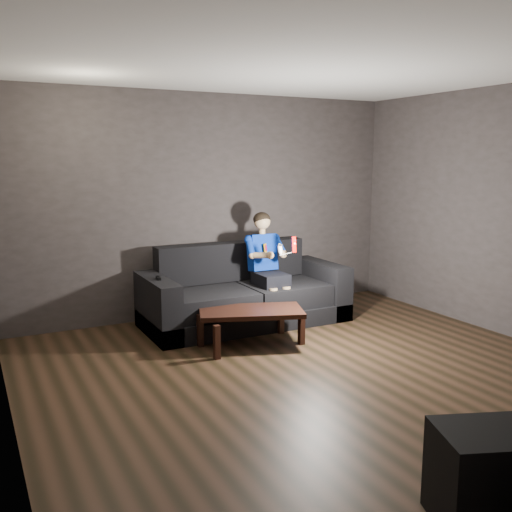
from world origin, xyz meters
TOP-DOWN VIEW (x-y plane):
  - floor at (0.00, 0.00)m, footprint 5.00×5.00m
  - back_wall at (0.00, 2.50)m, footprint 5.00×0.04m
  - left_wall at (-2.50, 0.00)m, footprint 0.04×5.00m
  - ceiling at (0.00, 0.00)m, footprint 5.00×5.00m
  - sofa at (0.16, 1.87)m, footprint 2.36×1.02m
  - child at (0.43, 1.81)m, footprint 0.48×0.59m
  - wii_remote_red at (0.52, 1.35)m, footprint 0.06×0.07m
  - nunchuk_white at (0.35, 1.36)m, footprint 0.06×0.08m
  - wii_remote_black at (-0.91, 1.79)m, footprint 0.06×0.15m
  - coffee_table at (-0.14, 1.09)m, footprint 1.17×0.86m

SIDE VIEW (x-z plane):
  - floor at x=0.00m, z-range 0.00..0.00m
  - sofa at x=0.16m, z-range -0.16..0.75m
  - coffee_table at x=-0.14m, z-range 0.14..0.52m
  - wii_remote_black at x=-0.91m, z-range 0.64..0.67m
  - child at x=0.43m, z-range 0.18..1.36m
  - nunchuk_white at x=0.35m, z-range 0.87..1.01m
  - wii_remote_red at x=0.52m, z-range 0.89..1.07m
  - back_wall at x=0.00m, z-range 0.00..2.70m
  - left_wall at x=-2.50m, z-range 0.00..2.70m
  - ceiling at x=0.00m, z-range 2.69..2.71m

